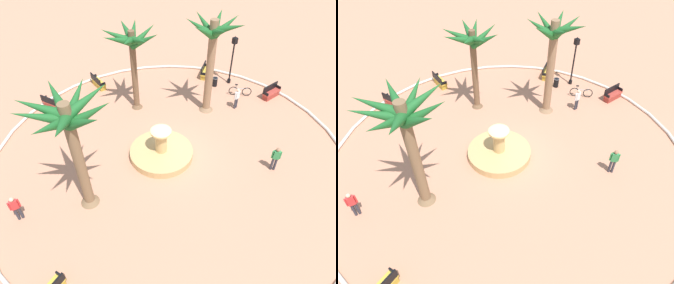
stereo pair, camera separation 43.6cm
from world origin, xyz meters
The scene contains 16 objects.
ground_plane centered at (0.00, 0.00, 0.00)m, with size 80.00×80.00×0.00m, color tan.
plaza_curb centered at (0.00, 0.00, 0.10)m, with size 21.60×21.60×0.20m, color silver.
fountain centered at (0.18, 0.58, 0.30)m, with size 3.83×3.83×1.99m.
palm_tree_near_fountain centered at (-0.61, 5.61, 5.05)m, with size 4.14×4.21×6.63m.
palm_tree_by_curb centered at (5.37, -0.69, 4.71)m, with size 4.00×3.84×5.99m.
palm_tree_mid_plaza centered at (2.30, -4.70, 4.84)m, with size 3.72×3.72×6.78m.
bench_west centered at (6.00, -7.59, 0.35)m, with size 1.38×1.57×1.00m.
bench_north centered at (0.78, -9.77, 0.35)m, with size 0.62×1.63×1.00m.
bench_southeast centered at (9.45, 0.46, 0.35)m, with size 1.62×0.57×1.00m.
bench_southwest centered at (8.69, 4.41, 0.35)m, with size 1.65×1.17×1.00m.
lamppost centered at (4.10, -8.55, 2.30)m, with size 0.32×0.32×3.93m.
trash_bin centered at (4.39, -7.28, 0.39)m, with size 0.46×0.46×0.73m.
bicycle_red_frame centered at (2.28, -7.98, 0.38)m, with size 1.19×1.33×0.94m.
person_cyclist_helmet centered at (1.26, -6.58, 0.91)m, with size 0.25×0.53×1.63m.
person_cyclist_photo centered at (0.42, 8.91, 0.92)m, with size 0.22×0.53×1.64m.
person_pedestrian_stroll centered at (-4.42, -4.15, 0.95)m, with size 0.40×0.41×1.70m.
Camera 1 is at (-11.09, 7.76, 13.40)m, focal length 32.94 mm.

